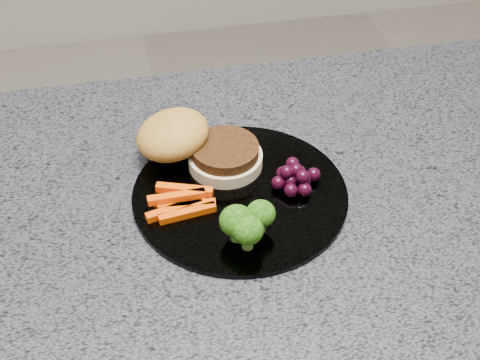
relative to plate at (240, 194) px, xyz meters
name	(u,v)px	position (x,y,z in m)	size (l,w,h in m)	color
countertop	(229,219)	(-0.02, -0.02, -0.02)	(1.20, 0.60, 0.04)	#4A4B54
plate	(240,194)	(0.00, 0.00, 0.00)	(0.26, 0.26, 0.01)	white
burger	(191,145)	(-0.05, 0.07, 0.02)	(0.18, 0.15, 0.05)	beige
carrot_sticks	(182,202)	(-0.07, -0.01, 0.01)	(0.08, 0.06, 0.02)	#E64903
broccoli	(247,222)	(-0.01, -0.08, 0.03)	(0.06, 0.06, 0.05)	#517B2D
grape_bunch	(295,177)	(0.07, 0.00, 0.02)	(0.06, 0.05, 0.03)	black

